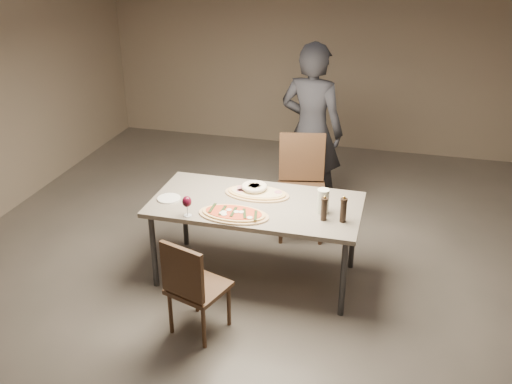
% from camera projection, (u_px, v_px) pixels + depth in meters
% --- Properties ---
extents(room, '(7.00, 7.00, 7.00)m').
position_uv_depth(room, '(256.00, 131.00, 4.62)').
color(room, '#5E5751').
rests_on(room, ground).
extents(dining_table, '(1.80, 0.90, 0.75)m').
position_uv_depth(dining_table, '(256.00, 208.00, 4.92)').
color(dining_table, gray).
rests_on(dining_table, ground).
extents(zucchini_pizza, '(0.59, 0.33, 0.05)m').
position_uv_depth(zucchini_pizza, '(234.00, 214.00, 4.67)').
color(zucchini_pizza, tan).
rests_on(zucchini_pizza, dining_table).
extents(ham_pizza, '(0.58, 0.32, 0.04)m').
position_uv_depth(ham_pizza, '(257.00, 193.00, 5.03)').
color(ham_pizza, tan).
rests_on(ham_pizza, dining_table).
extents(bread_basket, '(0.23, 0.23, 0.08)m').
position_uv_depth(bread_basket, '(254.00, 188.00, 5.05)').
color(bread_basket, beige).
rests_on(bread_basket, dining_table).
extents(oil_dish, '(0.12, 0.12, 0.01)m').
position_uv_depth(oil_dish, '(257.00, 220.00, 4.59)').
color(oil_dish, white).
rests_on(oil_dish, dining_table).
extents(pepper_mill_left, '(0.06, 0.06, 0.22)m').
position_uv_depth(pepper_mill_left, '(324.00, 209.00, 4.57)').
color(pepper_mill_left, black).
rests_on(pepper_mill_left, dining_table).
extents(pepper_mill_right, '(0.06, 0.06, 0.23)m').
position_uv_depth(pepper_mill_right, '(343.00, 210.00, 4.54)').
color(pepper_mill_right, black).
rests_on(pepper_mill_right, dining_table).
extents(carafe, '(0.10, 0.10, 0.21)m').
position_uv_depth(carafe, '(323.00, 201.00, 4.69)').
color(carafe, silver).
rests_on(carafe, dining_table).
extents(wine_glass, '(0.08, 0.08, 0.18)m').
position_uv_depth(wine_glass, '(187.00, 202.00, 4.62)').
color(wine_glass, silver).
rests_on(wine_glass, dining_table).
extents(side_plate, '(0.20, 0.20, 0.01)m').
position_uv_depth(side_plate, '(169.00, 198.00, 4.95)').
color(side_plate, white).
rests_on(side_plate, dining_table).
extents(chair_near, '(0.50, 0.50, 0.84)m').
position_uv_depth(chair_near, '(192.00, 284.00, 4.29)').
color(chair_near, '#432C1C').
rests_on(chair_near, ground).
extents(chair_far, '(0.57, 0.57, 1.02)m').
position_uv_depth(chair_far, '(301.00, 180.00, 5.76)').
color(chair_far, '#432C1C').
rests_on(chair_far, ground).
extents(diner, '(0.76, 0.58, 1.88)m').
position_uv_depth(diner, '(311.00, 131.00, 5.98)').
color(diner, black).
rests_on(diner, ground).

